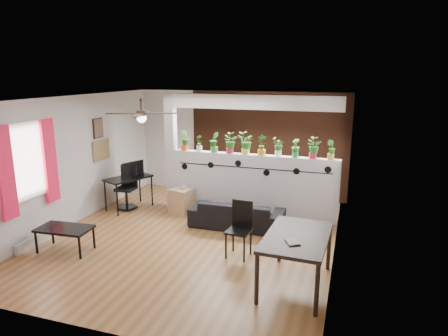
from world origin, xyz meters
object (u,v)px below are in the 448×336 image
Objects in this scene: potted_plant_2 at (214,141)px; cup at (183,187)px; potted_plant_4 at (246,143)px; computer_desk at (128,180)px; ceiling_fan at (142,115)px; folding_chair at (241,223)px; potted_plant_0 at (184,140)px; potted_plant_3 at (230,142)px; potted_plant_5 at (262,144)px; sofa at (237,214)px; potted_plant_6 at (278,146)px; potted_plant_8 at (313,147)px; cube_shelf at (181,201)px; potted_plant_9 at (331,149)px; potted_plant_1 at (199,142)px; coffee_table at (64,230)px; potted_plant_7 at (296,148)px; dining_table at (297,241)px; office_chair at (127,190)px.

potted_plant_2 reaches higher than cup.
potted_plant_4 is 2.81m from computer_desk.
ceiling_fan reaches higher than folding_chair.
potted_plant_0 is 0.99× the size of potted_plant_3.
sofa is at bearing -112.38° from potted_plant_5.
potted_plant_3 reaches higher than potted_plant_6.
potted_plant_8 is 4.14m from computer_desk.
cube_shelf reaches higher than sofa.
potted_plant_9 is at bearing 0.00° from potted_plant_3.
potted_plant_9 is at bearing 0.00° from potted_plant_8.
computer_desk is at bearing -171.41° from potted_plant_5.
coffee_table is (-1.44, -2.76, -1.16)m from potted_plant_1.
sofa is (-1.36, -0.75, -1.32)m from potted_plant_8.
potted_plant_4 is at bearing 102.95° from folding_chair.
ceiling_fan is 0.67× the size of sofa.
folding_chair is at bearing -28.39° from cube_shelf.
sofa is 3.25× the size of cube_shelf.
potted_plant_5 is at bearing 8.59° from computer_desk.
dining_table is (0.44, -2.69, -0.85)m from potted_plant_7.
coffee_table is at bearing -115.92° from cup.
potted_plant_8 is at bearing -0.00° from potted_plant_3.
potted_plant_7 is 0.40× the size of coffee_table.
computer_desk is 4.67m from dining_table.
potted_plant_1 is 0.70m from potted_plant_3.
potted_plant_7 reaches higher than cube_shelf.
sofa is 1.30m from folding_chair.
potted_plant_8 is 4.25m from office_chair.
potted_plant_5 is (1.05, -0.00, 0.00)m from potted_plant_2.
potted_plant_5 is at bearing 92.87° from folding_chair.
potted_plant_0 is 1.18× the size of potted_plant_1.
office_chair is (-3.36, -0.44, -1.13)m from potted_plant_6.
computer_desk is (-3.31, -0.45, -0.89)m from potted_plant_6.
potted_plant_1 reaches higher than folding_chair.
coffee_table is (-1.79, -2.76, -1.20)m from potted_plant_2.
office_chair is (-4.06, -0.44, -1.15)m from potted_plant_8.
folding_chair is (-1.04, 0.74, -0.14)m from dining_table.
potted_plant_9 is at bearing 0.00° from potted_plant_1.
computer_desk is (-1.21, -0.45, -0.91)m from potted_plant_0.
potted_plant_6 reaches higher than potted_plant_7.
potted_plant_3 reaches higher than dining_table.
dining_table is at bearing -39.98° from cup.
cube_shelf is 2.67m from coffee_table.
cube_shelf is 0.32m from cup.
cube_shelf is at bearing -152.73° from potted_plant_2.
potted_plant_8 is at bearing 0.00° from potted_plant_6.
potted_plant_7 is at bearing 37.95° from coffee_table.
office_chair is (-1.96, -0.44, -1.16)m from potted_plant_2.
potted_plant_8 is 0.37× the size of computer_desk.
cup is 0.08× the size of dining_table.
potted_plant_0 is at bearing 89.36° from ceiling_fan.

